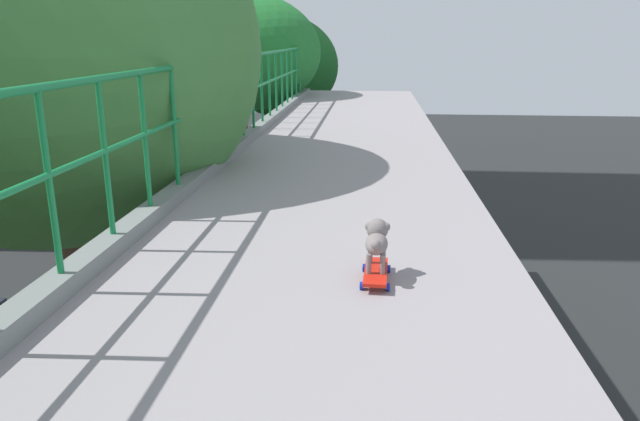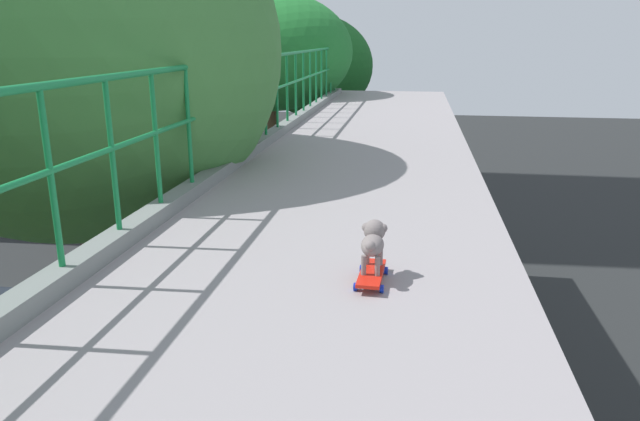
% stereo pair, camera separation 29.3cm
% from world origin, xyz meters
% --- Properties ---
extents(car_black_fifth, '(1.98, 4.55, 1.50)m').
position_xyz_m(car_black_fifth, '(-4.47, 7.39, 0.74)').
color(car_black_fifth, black).
rests_on(car_black_fifth, ground).
extents(car_silver_seventh, '(1.77, 4.04, 1.50)m').
position_xyz_m(car_silver_seventh, '(-4.51, 13.64, 0.69)').
color(car_silver_seventh, '#AAB9B9').
rests_on(car_silver_seventh, ground).
extents(city_bus, '(2.51, 10.04, 2.99)m').
position_xyz_m(city_bus, '(-8.34, 23.89, 1.71)').
color(city_bus, '#B31A21').
rests_on(city_bus, ground).
extents(roadside_tree_mid, '(5.50, 5.50, 9.95)m').
position_xyz_m(roadside_tree_mid, '(-2.43, 6.09, 7.40)').
color(roadside_tree_mid, brown).
rests_on(roadside_tree_mid, ground).
extents(roadside_tree_far, '(4.75, 4.75, 8.87)m').
position_xyz_m(roadside_tree_far, '(-2.13, 15.88, 7.13)').
color(roadside_tree_far, '#4C3925').
rests_on(roadside_tree_far, ground).
extents(roadside_tree_farthest, '(4.78, 4.78, 8.49)m').
position_xyz_m(roadside_tree_farthest, '(-2.10, 23.36, 6.40)').
color(roadside_tree_farthest, brown).
rests_on(roadside_tree_farthest, ground).
extents(toy_skateboard, '(0.21, 0.51, 0.08)m').
position_xyz_m(toy_skateboard, '(1.81, 2.41, 6.04)').
color(toy_skateboard, red).
rests_on(toy_skateboard, overpass_deck).
extents(small_dog, '(0.18, 0.39, 0.33)m').
position_xyz_m(small_dog, '(1.82, 2.48, 6.26)').
color(small_dog, slate).
rests_on(small_dog, toy_skateboard).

